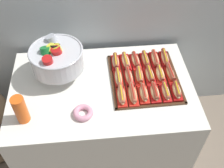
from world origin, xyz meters
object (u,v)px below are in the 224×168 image
Objects in this scene: hot_dog_11 at (170,73)px; cup_stack at (21,110)px; hot_dog_15 at (145,60)px; hot_dog_8 at (139,76)px; hot_dog_7 at (129,77)px; hot_dog_16 at (155,59)px; hot_dog_10 at (160,74)px; donut at (83,113)px; hot_dog_3 at (155,93)px; hot_dog_2 at (144,93)px; hot_dog_17 at (165,58)px; buffet_table at (103,118)px; hot_dog_13 at (126,61)px; hot_dog_9 at (150,75)px; hot_dog_5 at (177,91)px; hot_dog_1 at (133,94)px; hot_dog_4 at (166,92)px; hot_dog_0 at (121,95)px; hot_dog_12 at (116,62)px; punch_bowl at (57,58)px; hot_dog_6 at (118,78)px; hot_dog_14 at (135,60)px; serving_tray at (144,78)px.

cup_stack reaches higher than hot_dog_11.
hot_dog_8 is at bearing -113.64° from hot_dog_15.
hot_dog_16 is (0.22, 0.17, -0.00)m from hot_dog_7.
donut is at bearing -153.59° from hot_dog_10.
hot_dog_3 is at bearing -64.75° from hot_dog_8.
hot_dog_2 reaches higher than hot_dog_17.
hot_dog_13 reaches higher than buffet_table.
hot_dog_9 reaches higher than hot_dog_16.
hot_dog_1 is at bearing -179.19° from hot_dog_5.
hot_dog_4 reaches higher than hot_dog_7.
hot_dog_3 is 0.36m from hot_dog_13.
hot_dog_0 is 0.41m from hot_dog_11.
hot_dog_12 is (-0.15, 0.33, -0.00)m from hot_dog_2.
hot_dog_6 is at bearing -12.94° from punch_bowl.
hot_dog_10 and hot_dog_11 have the same top height.
hot_dog_1 is 0.17m from hot_dog_7.
hot_dog_0 is 0.98× the size of hot_dog_1.
hot_dog_9 is (0.22, 0.17, 0.00)m from hot_dog_0.
punch_bowl is at bearing 60.33° from cup_stack.
hot_dog_16 is (0.30, 0.00, -0.00)m from hot_dog_12.
hot_dog_4 is at bearing -35.45° from hot_dog_7.
hot_dog_3 is at bearing 7.46° from cup_stack.
hot_dog_14 is (0.15, 0.00, -0.00)m from hot_dog_12.
hot_dog_11 is at bearing -28.00° from hot_dog_13.
hot_dog_16 reaches higher than donut.
hot_dog_3 is (0.04, -0.16, 0.03)m from serving_tray.
hot_dog_2 and hot_dog_12 have the same top height.
hot_dog_17 is (0.37, 0.34, -0.00)m from hot_dog_0.
buffet_table is at bearing 166.97° from hot_dog_5.
cup_stack is (-1.00, -0.11, 0.06)m from hot_dog_5.
hot_dog_17 is at bearing 23.49° from buffet_table.
buffet_table is 0.49m from serving_tray.
hot_dog_1 is 0.15m from hot_dog_3.
serving_tray is 3.15× the size of hot_dog_11.
hot_dog_7 is 0.23m from hot_dog_10.
buffet_table is 7.24× the size of hot_dog_0.
hot_dog_7 reaches higher than donut.
hot_dog_9 reaches higher than hot_dog_1.
hot_dog_15 is at bearing 48.53° from hot_dog_7.
hot_dog_17 reaches higher than buffet_table.
hot_dog_17 is at bearing 35.12° from donut.
hot_dog_8 reaches higher than hot_dog_4.
hot_dog_9 is at bearing 37.06° from hot_dog_0.
hot_dog_9 is 0.17m from hot_dog_15.
hot_dog_0 is 0.28m from donut.
buffet_table is at bearing -170.28° from hot_dog_8.
hot_dog_0 is at bearing -137.84° from hot_dog_17.
hot_dog_15 reaches higher than hot_dog_7.
punch_bowl is at bearing 173.49° from hot_dog_11.
hot_dog_12 is at bearing 125.09° from hot_dog_3.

